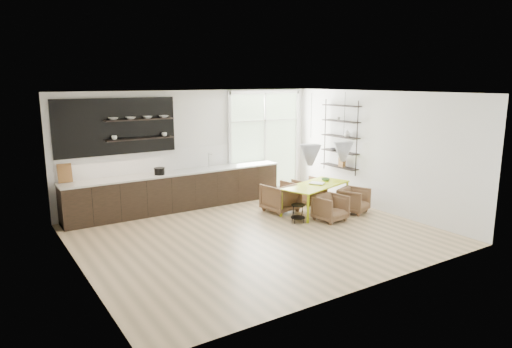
{
  "coord_description": "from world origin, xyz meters",
  "views": [
    {
      "loc": [
        -4.93,
        -7.57,
        3.14
      ],
      "look_at": [
        0.35,
        0.6,
        1.14
      ],
      "focal_mm": 32.0,
      "sensor_mm": 36.0,
      "label": 1
    }
  ],
  "objects_px": {
    "dining_table": "(316,186)",
    "wire_stool": "(298,211)",
    "armchair_back_left": "(280,197)",
    "armchair_back_right": "(309,190)",
    "armchair_front_left": "(330,208)",
    "armchair_front_right": "(354,200)"
  },
  "relations": [
    {
      "from": "armchair_back_left",
      "to": "armchair_front_left",
      "type": "bearing_deg",
      "value": 104.44
    },
    {
      "from": "armchair_back_left",
      "to": "armchair_front_left",
      "type": "relative_size",
      "value": 1.18
    },
    {
      "from": "armchair_back_right",
      "to": "armchair_front_left",
      "type": "relative_size",
      "value": 1.08
    },
    {
      "from": "armchair_back_right",
      "to": "armchair_front_left",
      "type": "distance_m",
      "value": 1.62
    },
    {
      "from": "dining_table",
      "to": "armchair_back_right",
      "type": "height_order",
      "value": "dining_table"
    },
    {
      "from": "armchair_back_left",
      "to": "wire_stool",
      "type": "bearing_deg",
      "value": 70.15
    },
    {
      "from": "armchair_front_right",
      "to": "armchair_front_left",
      "type": "bearing_deg",
      "value": 169.32
    },
    {
      "from": "armchair_back_left",
      "to": "wire_stool",
      "type": "xyz_separation_m",
      "value": [
        -0.19,
        -0.95,
        -0.08
      ]
    },
    {
      "from": "armchair_back_right",
      "to": "armchair_front_left",
      "type": "bearing_deg",
      "value": 63.07
    },
    {
      "from": "armchair_front_left",
      "to": "armchair_back_right",
      "type": "bearing_deg",
      "value": 61.51
    },
    {
      "from": "armchair_back_right",
      "to": "armchair_front_right",
      "type": "height_order",
      "value": "armchair_back_right"
    },
    {
      "from": "armchair_back_right",
      "to": "dining_table",
      "type": "bearing_deg",
      "value": 55.74
    },
    {
      "from": "dining_table",
      "to": "armchair_front_left",
      "type": "height_order",
      "value": "dining_table"
    },
    {
      "from": "dining_table",
      "to": "armchair_back_left",
      "type": "distance_m",
      "value": 0.9
    },
    {
      "from": "dining_table",
      "to": "armchair_front_right",
      "type": "bearing_deg",
      "value": -54.35
    },
    {
      "from": "dining_table",
      "to": "wire_stool",
      "type": "bearing_deg",
      "value": -169.67
    },
    {
      "from": "wire_stool",
      "to": "armchair_back_left",
      "type": "bearing_deg",
      "value": 78.51
    },
    {
      "from": "armchair_back_left",
      "to": "armchair_back_right",
      "type": "xyz_separation_m",
      "value": [
        1.12,
        0.27,
        -0.03
      ]
    },
    {
      "from": "armchair_back_left",
      "to": "armchair_back_right",
      "type": "distance_m",
      "value": 1.15
    },
    {
      "from": "armchair_front_right",
      "to": "dining_table",
      "type": "bearing_deg",
      "value": 120.37
    },
    {
      "from": "dining_table",
      "to": "armchair_back_left",
      "type": "xyz_separation_m",
      "value": [
        -0.7,
        0.48,
        -0.28
      ]
    },
    {
      "from": "armchair_back_left",
      "to": "dining_table",
      "type": "bearing_deg",
      "value": 137.09
    }
  ]
}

